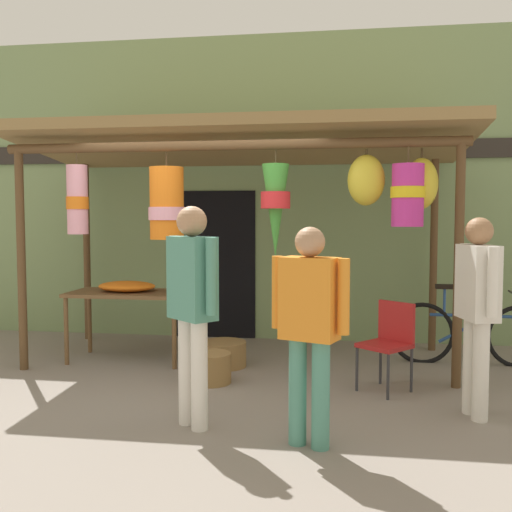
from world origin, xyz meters
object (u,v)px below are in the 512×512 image
at_px(wicker_basket_by_table, 210,368).
at_px(vendor_in_orange, 477,300).
at_px(folding_chair, 390,338).
at_px(customer_foreground, 192,297).
at_px(flower_heap_on_table, 128,286).
at_px(display_table, 129,299).
at_px(shopper_by_bananas, 309,319).
at_px(parked_bicycle, 470,334).
at_px(wicker_basket_spare, 224,354).

relative_size(wicker_basket_by_table, vendor_in_orange, 0.26).
xyz_separation_m(folding_chair, customer_foreground, (-1.60, -1.24, 0.53)).
bearing_deg(vendor_in_orange, flower_heap_on_table, 158.10).
height_order(display_table, wicker_basket_by_table, display_table).
bearing_deg(shopper_by_bananas, display_table, 134.31).
distance_m(display_table, parked_bicycle, 3.87).
xyz_separation_m(parked_bicycle, shopper_by_bananas, (-1.64, -2.64, 0.58)).
bearing_deg(parked_bicycle, wicker_basket_spare, -169.53).
bearing_deg(flower_heap_on_table, folding_chair, -14.59).
bearing_deg(flower_heap_on_table, display_table, 6.22).
bearing_deg(shopper_by_bananas, wicker_basket_by_table, 125.82).
bearing_deg(customer_foreground, parked_bicycle, 42.85).
bearing_deg(customer_foreground, shopper_by_bananas, -15.81).
distance_m(vendor_in_orange, shopper_by_bananas, 1.56).
xyz_separation_m(vendor_in_orange, customer_foreground, (-2.24, -0.57, 0.06)).
distance_m(display_table, flower_heap_on_table, 0.15).
height_order(wicker_basket_by_table, wicker_basket_spare, wicker_basket_by_table).
bearing_deg(folding_chair, customer_foreground, -142.20).
xyz_separation_m(flower_heap_on_table, parked_bicycle, (3.85, 0.39, -0.51)).
distance_m(wicker_basket_spare, shopper_by_bananas, 2.52).
bearing_deg(vendor_in_orange, parked_bicycle, 80.05).
distance_m(flower_heap_on_table, parked_bicycle, 3.90).
height_order(wicker_basket_spare, customer_foreground, customer_foreground).
height_order(folding_chair, wicker_basket_spare, folding_chair).
distance_m(display_table, shopper_by_bananas, 3.16).
xyz_separation_m(display_table, wicker_basket_spare, (1.13, -0.12, -0.57)).
bearing_deg(parked_bicycle, wicker_basket_by_table, -157.03).
relative_size(folding_chair, vendor_in_orange, 0.51).
distance_m(wicker_basket_by_table, vendor_in_orange, 2.62).
bearing_deg(vendor_in_orange, customer_foreground, -165.74).
height_order(display_table, shopper_by_bananas, shopper_by_bananas).
bearing_deg(folding_chair, shopper_by_bananas, -114.10).
distance_m(wicker_basket_spare, customer_foreground, 2.08).
bearing_deg(display_table, flower_heap_on_table, -173.78).
relative_size(display_table, wicker_basket_by_table, 3.17).
bearing_deg(wicker_basket_by_table, vendor_in_orange, -15.35).
height_order(folding_chair, shopper_by_bananas, shopper_by_bananas).
bearing_deg(display_table, parked_bicycle, 5.73).
height_order(parked_bicycle, shopper_by_bananas, shopper_by_bananas).
bearing_deg(folding_chair, wicker_basket_by_table, -179.61).
height_order(flower_heap_on_table, wicker_basket_by_table, flower_heap_on_table).
relative_size(flower_heap_on_table, customer_foreground, 0.38).
height_order(parked_bicycle, customer_foreground, customer_foreground).
xyz_separation_m(flower_heap_on_table, wicker_basket_by_table, (1.14, -0.76, -0.71)).
distance_m(folding_chair, wicker_basket_spare, 1.89).
height_order(display_table, vendor_in_orange, vendor_in_orange).
relative_size(folding_chair, customer_foreground, 0.48).
height_order(wicker_basket_spare, parked_bicycle, parked_bicycle).
height_order(wicker_basket_by_table, customer_foreground, customer_foreground).
relative_size(customer_foreground, shopper_by_bananas, 1.10).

